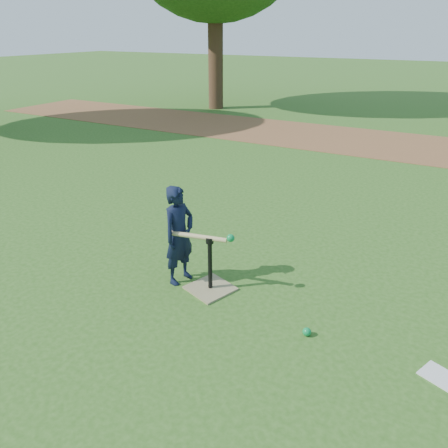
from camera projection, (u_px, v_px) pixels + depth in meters
The scene contains 7 objects.
ground at pixel (233, 290), 4.66m from camera, with size 80.00×80.00×0.00m, color #285116.
dirt_strip at pixel (377, 143), 10.64m from camera, with size 24.00×3.00×0.01m, color brown.
child at pixel (179, 235), 4.64m from camera, with size 0.40×0.26×1.10m, color black.
wiffle_ball_ground at pixel (307, 332), 3.96m from camera, with size 0.08×0.08×0.08m, color #0B7F3C.
clipboard at pixel (441, 377), 3.50m from camera, with size 0.30×0.23×0.01m, color silver.
batting_tee at pixel (210, 280), 4.64m from camera, with size 0.55×0.55×0.61m.
swing_action at pixel (202, 236), 4.46m from camera, with size 0.72×0.18×0.12m.
Camera 1 is at (1.85, -3.51, 2.56)m, focal length 35.00 mm.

